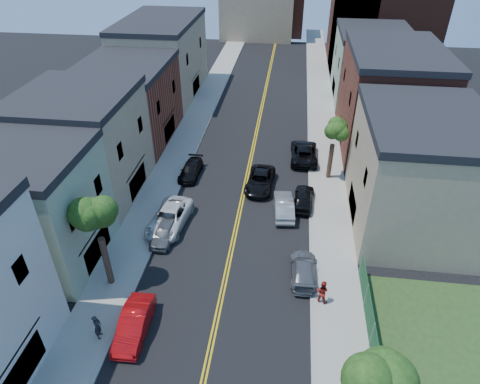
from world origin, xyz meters
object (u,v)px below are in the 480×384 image
(grey_car_right, at_px, (303,269))
(pedestrian_right, at_px, (322,291))
(black_car_left, at_px, (191,170))
(black_car_right, at_px, (304,198))
(red_sedan, at_px, (134,324))
(grey_car_left, at_px, (165,232))
(black_suv_lane, at_px, (260,181))
(dark_car_right_far, at_px, (304,152))
(white_pickup, at_px, (169,218))
(silver_car_right, at_px, (284,206))
(pedestrian_left, at_px, (98,327))

(grey_car_right, distance_m, pedestrian_right, 2.62)
(black_car_left, xyz_separation_m, black_car_right, (11.00, -3.51, 0.09))
(red_sedan, distance_m, grey_car_left, 8.93)
(red_sedan, xyz_separation_m, black_car_left, (-0.63, 18.52, -0.12))
(grey_car_right, height_order, black_suv_lane, black_suv_lane)
(black_car_right, bearing_deg, pedestrian_right, 100.84)
(black_suv_lane, relative_size, pedestrian_right, 2.94)
(grey_car_right, bearing_deg, pedestrian_right, 116.32)
(dark_car_right_far, bearing_deg, red_sedan, 64.96)
(grey_car_right, xyz_separation_m, dark_car_right_far, (0.00, 17.12, 0.16))
(grey_car_right, bearing_deg, white_pickup, -23.19)
(white_pickup, bearing_deg, silver_car_right, 23.36)
(grey_car_left, xyz_separation_m, pedestrian_left, (-1.42, -9.62, 0.38))
(silver_car_right, bearing_deg, dark_car_right_far, -105.70)
(dark_car_right_far, distance_m, pedestrian_right, 19.46)
(black_car_left, xyz_separation_m, pedestrian_left, (-1.36, -19.23, 0.42))
(grey_car_left, relative_size, dark_car_right_far, 0.68)
(white_pickup, relative_size, silver_car_right, 1.26)
(black_car_right, xyz_separation_m, black_suv_lane, (-4.06, 2.33, -0.00))
(black_suv_lane, distance_m, pedestrian_right, 14.47)
(black_car_left, bearing_deg, grey_car_left, -87.33)
(white_pickup, height_order, pedestrian_left, pedestrian_left)
(pedestrian_left, height_order, pedestrian_right, pedestrian_left)
(black_car_left, relative_size, silver_car_right, 0.96)
(red_sedan, bearing_deg, black_car_right, 53.56)
(black_car_left, height_order, silver_car_right, silver_car_right)
(white_pickup, height_order, black_car_left, white_pickup)
(black_car_right, bearing_deg, grey_car_right, 94.69)
(white_pickup, height_order, dark_car_right_far, dark_car_right_far)
(red_sedan, bearing_deg, silver_car_right, 55.59)
(silver_car_right, bearing_deg, pedestrian_right, 100.87)
(black_car_left, relative_size, pedestrian_right, 2.47)
(black_car_left, distance_m, silver_car_right, 10.54)
(dark_car_right_far, bearing_deg, pedestrian_right, 92.50)
(dark_car_right_far, bearing_deg, silver_car_right, 79.05)
(grey_car_right, height_order, pedestrian_left, pedestrian_left)
(silver_car_right, bearing_deg, grey_car_right, 97.16)
(grey_car_right, relative_size, black_car_right, 1.04)
(pedestrian_left, bearing_deg, pedestrian_right, -80.83)
(grey_car_left, bearing_deg, silver_car_right, 29.74)
(grey_car_right, height_order, silver_car_right, silver_car_right)
(white_pickup, xyz_separation_m, pedestrian_left, (-1.36, -11.29, 0.25))
(white_pickup, height_order, black_suv_lane, white_pickup)
(black_car_right, relative_size, pedestrian_right, 2.41)
(red_sedan, distance_m, black_suv_lane, 18.45)
(black_car_right, xyz_separation_m, pedestrian_right, (1.20, -11.15, 0.31))
(silver_car_right, relative_size, pedestrian_right, 2.57)
(grey_car_left, bearing_deg, black_car_left, 93.44)
(grey_car_left, bearing_deg, grey_car_right, -11.07)
(pedestrian_left, bearing_deg, dark_car_right_far, -36.72)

